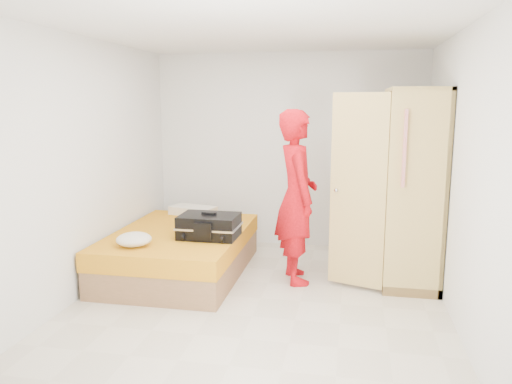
% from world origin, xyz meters
% --- Properties ---
extents(room, '(4.00, 4.02, 2.60)m').
position_xyz_m(room, '(0.00, 0.00, 1.30)').
color(room, beige).
rests_on(room, ground).
extents(bed, '(1.42, 2.02, 0.50)m').
position_xyz_m(bed, '(-1.05, 0.58, 0.25)').
color(bed, '#956843').
rests_on(bed, ground).
extents(wardrobe, '(1.15, 1.20, 2.10)m').
position_xyz_m(wardrobe, '(1.45, 0.87, 1.00)').
color(wardrobe, tan).
rests_on(wardrobe, ground).
extents(person, '(0.65, 0.80, 1.88)m').
position_xyz_m(person, '(0.28, 0.61, 0.94)').
color(person, red).
rests_on(person, ground).
extents(suitcase, '(0.65, 0.49, 0.28)m').
position_xyz_m(suitcase, '(-0.65, 0.39, 0.62)').
color(suitcase, black).
rests_on(suitcase, bed).
extents(round_cushion, '(0.36, 0.36, 0.14)m').
position_xyz_m(round_cushion, '(-1.31, -0.08, 0.57)').
color(round_cushion, beige).
rests_on(round_cushion, bed).
extents(pillow, '(0.63, 0.42, 0.11)m').
position_xyz_m(pillow, '(-1.17, 1.43, 0.55)').
color(pillow, beige).
rests_on(pillow, bed).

